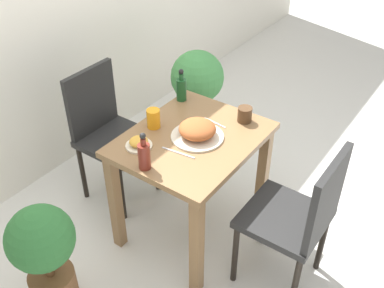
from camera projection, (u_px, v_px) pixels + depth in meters
ground_plane at (192, 227)px, 2.95m from camera, size 16.00×16.00×0.00m
dining_table at (192, 156)px, 2.60m from camera, size 0.83×0.68×0.73m
chair_near at (300, 215)px, 2.31m from camera, size 0.42×0.42×0.92m
chair_far at (107, 128)px, 2.95m from camera, size 0.42×0.42×0.92m
food_plate at (197, 131)px, 2.49m from camera, size 0.30×0.30×0.10m
side_plate at (139, 143)px, 2.43m from camera, size 0.15×0.15×0.06m
drink_cup at (245, 114)px, 2.62m from camera, size 0.09×0.09×0.09m
juice_glass at (153, 118)px, 2.57m from camera, size 0.08×0.08×0.11m
sauce_bottle at (144, 155)px, 2.25m from camera, size 0.06×0.06×0.21m
condiment_bottle at (181, 88)px, 2.80m from camera, size 0.06×0.06×0.21m
fork_utensil at (178, 153)px, 2.40m from camera, size 0.03×0.20×0.00m
spoon_utensil at (215, 123)px, 2.63m from camera, size 0.03×0.16×0.00m
potted_plant_left at (44, 253)px, 2.25m from camera, size 0.34×0.34×0.69m
potted_plant_right at (197, 85)px, 3.43m from camera, size 0.41×0.41×0.79m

